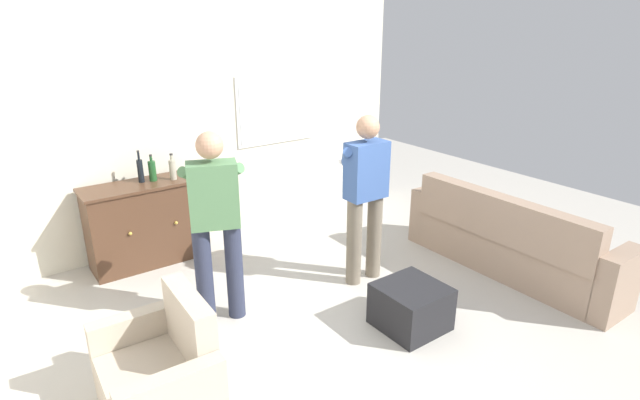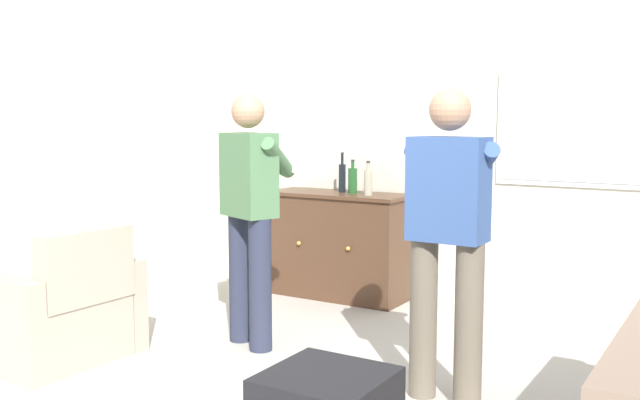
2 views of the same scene
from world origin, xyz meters
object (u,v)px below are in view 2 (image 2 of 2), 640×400
object	(u,v)px
sideboard_cabinet	(337,245)
bottle_wine_green	(368,182)
person_standing_right	(448,230)
bottle_spirits_clear	(342,177)
armchair	(64,315)
bottle_liquor_amber	(353,180)
person_standing_left	(251,207)

from	to	relation	value
sideboard_cabinet	bottle_wine_green	size ratio (longest dim) A/B	4.36
bottle_wine_green	person_standing_right	world-z (taller)	person_standing_right
bottle_wine_green	bottle_spirits_clear	distance (m)	0.32
armchair	sideboard_cabinet	bearing A→B (deg)	73.95
armchair	bottle_liquor_amber	size ratio (longest dim) A/B	3.19
bottle_wine_green	bottle_liquor_amber	distance (m)	0.21
bottle_spirits_clear	armchair	bearing A→B (deg)	-106.13
bottle_liquor_amber	person_standing_right	size ratio (longest dim) A/B	0.17
sideboard_cabinet	person_standing_left	distance (m)	1.52
sideboard_cabinet	person_standing_right	distance (m)	2.37
armchair	bottle_spirits_clear	xyz separation A→B (m)	(0.68, 2.35, 0.74)
bottle_wine_green	bottle_spirits_clear	world-z (taller)	bottle_spirits_clear
sideboard_cabinet	person_standing_left	world-z (taller)	person_standing_left
bottle_liquor_amber	sideboard_cabinet	bearing A→B (deg)	-169.24
armchair	person_standing_left	size ratio (longest dim) A/B	0.54
bottle_liquor_amber	person_standing_right	world-z (taller)	person_standing_right
bottle_wine_green	armchair	bearing A→B (deg)	-113.67
armchair	bottle_wine_green	bearing A→B (deg)	66.33
armchair	person_standing_left	world-z (taller)	person_standing_left
bottle_wine_green	bottle_spirits_clear	xyz separation A→B (m)	(-0.30, 0.11, 0.02)
sideboard_cabinet	person_standing_right	bearing A→B (deg)	-45.14
bottle_wine_green	person_standing_left	world-z (taller)	person_standing_left
bottle_spirits_clear	person_standing_left	bearing A→B (deg)	-84.27
armchair	bottle_liquor_amber	world-z (taller)	bottle_liquor_amber
bottle_spirits_clear	sideboard_cabinet	bearing A→B (deg)	-109.54
sideboard_cabinet	bottle_spirits_clear	size ratio (longest dim) A/B	3.63
armchair	bottle_wine_green	world-z (taller)	bottle_wine_green
bottle_wine_green	bottle_liquor_amber	xyz separation A→B (m)	(-0.19, 0.08, -0.00)
bottle_spirits_clear	bottle_liquor_amber	bearing A→B (deg)	-11.68
armchair	sideboard_cabinet	size ratio (longest dim) A/B	0.73
bottle_spirits_clear	person_standing_right	xyz separation A→B (m)	(1.62, -1.69, -0.09)
sideboard_cabinet	bottle_liquor_amber	bearing A→B (deg)	10.76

